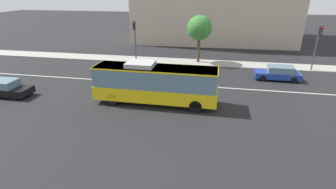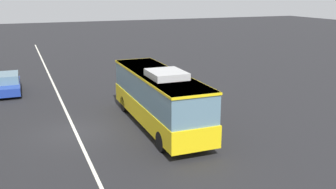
# 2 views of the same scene
# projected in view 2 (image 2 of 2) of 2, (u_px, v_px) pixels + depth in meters

# --- Properties ---
(ground_plane) EXTENTS (160.00, 160.00, 0.00)m
(ground_plane) POSITION_uv_depth(u_px,v_px,m) (75.00, 132.00, 20.86)
(ground_plane) COLOR black
(lane_centre_line) EXTENTS (76.00, 0.16, 0.01)m
(lane_centre_line) POSITION_uv_depth(u_px,v_px,m) (75.00, 132.00, 20.86)
(lane_centre_line) COLOR silver
(lane_centre_line) RESTS_ON ground_plane
(transit_bus) EXTENTS (10.01, 2.56, 3.46)m
(transit_bus) POSITION_uv_depth(u_px,v_px,m) (159.00, 96.00, 21.31)
(transit_bus) COLOR yellow
(transit_bus) RESTS_ON ground_plane
(sedan_blue) EXTENTS (4.53, 1.88, 1.46)m
(sedan_blue) POSITION_uv_depth(u_px,v_px,m) (7.00, 84.00, 28.70)
(sedan_blue) COLOR #1E3899
(sedan_blue) RESTS_ON ground_plane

